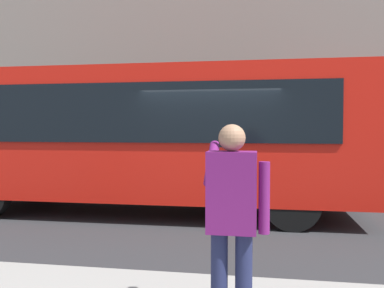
# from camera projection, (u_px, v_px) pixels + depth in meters

# --- Properties ---
(ground_plane) EXTENTS (60.00, 60.00, 0.00)m
(ground_plane) POSITION_uv_depth(u_px,v_px,m) (214.00, 219.00, 8.19)
(ground_plane) COLOR #2B2B2D
(building_facade_far) EXTENTS (28.00, 1.55, 12.00)m
(building_facade_far) POSITION_uv_depth(u_px,v_px,m) (237.00, 11.00, 14.64)
(building_facade_far) COLOR gray
(building_facade_far) RESTS_ON ground_plane
(red_bus) EXTENTS (9.05, 2.54, 3.08)m
(red_bus) POSITION_uv_depth(u_px,v_px,m) (144.00, 134.00, 8.77)
(red_bus) COLOR red
(red_bus) RESTS_ON ground_plane
(pedestrian_photographer) EXTENTS (0.53, 0.52, 1.70)m
(pedestrian_photographer) POSITION_uv_depth(u_px,v_px,m) (232.00, 211.00, 3.34)
(pedestrian_photographer) COLOR #1E2347
(pedestrian_photographer) RESTS_ON sidewalk_curb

